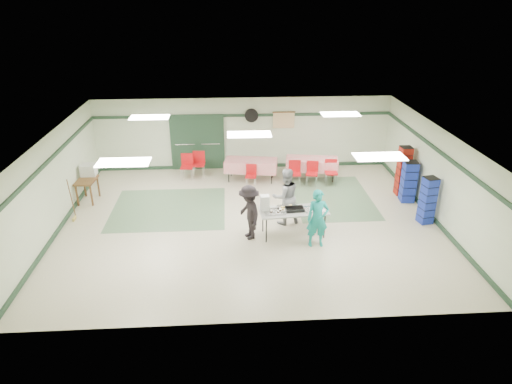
{
  "coord_description": "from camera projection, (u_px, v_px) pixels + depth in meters",
  "views": [
    {
      "loc": [
        -0.58,
        -12.01,
        6.34
      ],
      "look_at": [
        0.17,
        -0.3,
        1.08
      ],
      "focal_mm": 32.0,
      "sensor_mm": 36.0,
      "label": 1
    }
  ],
  "objects": [
    {
      "name": "baseboard_back",
      "position": [
        244.0,
        166.0,
        17.61
      ],
      "size": [
        11.0,
        0.06,
        0.12
      ],
      "primitive_type": "cube",
      "color": "#1F3926",
      "rests_on": "floor"
    },
    {
      "name": "trim_right",
      "position": [
        440.0,
        152.0,
        13.05
      ],
      "size": [
        0.06,
        9.0,
        0.1
      ],
      "primitive_type": "cube",
      "rotation": [
        0.0,
        0.0,
        1.57
      ],
      "color": "#1F3926",
      "rests_on": "wall_back"
    },
    {
      "name": "office_printer",
      "position": [
        89.0,
        170.0,
        14.84
      ],
      "size": [
        0.47,
        0.42,
        0.37
      ],
      "primitive_type": "cube",
      "rotation": [
        0.0,
        0.0,
        0.01
      ],
      "color": "beige",
      "rests_on": "printer_table"
    },
    {
      "name": "printer_table",
      "position": [
        87.0,
        183.0,
        14.6
      ],
      "size": [
        0.61,
        0.9,
        0.74
      ],
      "rotation": [
        0.0,
        0.0,
        -0.05
      ],
      "color": "brown",
      "rests_on": "floor"
    },
    {
      "name": "wall_front",
      "position": [
        261.0,
        267.0,
        8.92
      ],
      "size": [
        11.0,
        0.0,
        11.0
      ],
      "primitive_type": "plane",
      "rotation": [
        -1.57,
        0.0,
        0.0
      ],
      "color": "beige",
      "rests_on": "floor"
    },
    {
      "name": "crate_stack_blue_b",
      "position": [
        428.0,
        200.0,
        13.21
      ],
      "size": [
        0.43,
        0.43,
        1.43
      ],
      "primitive_type": "cube",
      "rotation": [
        0.0,
        0.0,
        0.2
      ],
      "color": "#1B35A7",
      "rests_on": "floor"
    },
    {
      "name": "chair_a",
      "position": [
        312.0,
        171.0,
        15.88
      ],
      "size": [
        0.48,
        0.48,
        0.86
      ],
      "rotation": [
        0.0,
        0.0,
        -0.25
      ],
      "color": "red",
      "rests_on": "floor"
    },
    {
      "name": "baseboard_right",
      "position": [
        429.0,
        214.0,
        13.86
      ],
      "size": [
        0.06,
        9.0,
        0.12
      ],
      "primitive_type": "cube",
      "rotation": [
        0.0,
        0.0,
        1.57
      ],
      "color": "#1F3926",
      "rests_on": "floor"
    },
    {
      "name": "broom",
      "position": [
        71.0,
        199.0,
        13.39
      ],
      "size": [
        0.07,
        0.21,
        1.31
      ],
      "primitive_type": "cylinder",
      "rotation": [
        0.14,
        0.0,
        0.18
      ],
      "color": "brown",
      "rests_on": "floor"
    },
    {
      "name": "volunteer_dark",
      "position": [
        249.0,
        212.0,
        12.37
      ],
      "size": [
        0.87,
        1.14,
        1.55
      ],
      "primitive_type": "imported",
      "rotation": [
        0.0,
        0.0,
        -1.24
      ],
      "color": "black",
      "rests_on": "floor"
    },
    {
      "name": "chair_c",
      "position": [
        331.0,
        169.0,
        15.92
      ],
      "size": [
        0.45,
        0.45,
        0.9
      ],
      "rotation": [
        0.0,
        0.0,
        -0.07
      ],
      "color": "red",
      "rests_on": "floor"
    },
    {
      "name": "green_patch_b",
      "position": [
        332.0,
        197.0,
        15.09
      ],
      "size": [
        2.5,
        3.5,
        0.01
      ],
      "primitive_type": "cube",
      "color": "#5B7A59",
      "rests_on": "floor"
    },
    {
      "name": "sheet_tray_mid",
      "position": [
        288.0,
        209.0,
        12.57
      ],
      "size": [
        0.63,
        0.5,
        0.02
      ],
      "primitive_type": "cube",
      "rotation": [
        0.0,
        0.0,
        0.08
      ],
      "color": "silver",
      "rests_on": "serving_table"
    },
    {
      "name": "sheet_tray_left",
      "position": [
        275.0,
        212.0,
        12.4
      ],
      "size": [
        0.58,
        0.46,
        0.02
      ],
      "primitive_type": "cube",
      "rotation": [
        0.0,
        0.0,
        0.08
      ],
      "color": "silver",
      "rests_on": "serving_table"
    },
    {
      "name": "crate_stack_blue_a",
      "position": [
        409.0,
        182.0,
        14.57
      ],
      "size": [
        0.45,
        0.45,
        1.36
      ],
      "primitive_type": "cube",
      "rotation": [
        0.0,
        0.0,
        -0.08
      ],
      "color": "#1B35A7",
      "rests_on": "floor"
    },
    {
      "name": "trim_back",
      "position": [
        243.0,
        115.0,
        16.8
      ],
      "size": [
        11.0,
        0.06,
        0.1
      ],
      "primitive_type": "cube",
      "color": "#1F3926",
      "rests_on": "wall_back"
    },
    {
      "name": "baking_pan",
      "position": [
        294.0,
        209.0,
        12.5
      ],
      "size": [
        0.53,
        0.36,
        0.08
      ],
      "primitive_type": "cube",
      "rotation": [
        0.0,
        0.0,
        0.08
      ],
      "color": "black",
      "rests_on": "serving_table"
    },
    {
      "name": "door_frame",
      "position": [
        198.0,
        143.0,
        17.06
      ],
      "size": [
        2.0,
        0.03,
        2.15
      ],
      "primitive_type": "cube",
      "color": "#1F3926",
      "rests_on": "floor"
    },
    {
      "name": "wall_left",
      "position": [
        53.0,
        184.0,
        12.7
      ],
      "size": [
        0.0,
        9.0,
        9.0
      ],
      "primitive_type": "plane",
      "rotation": [
        1.57,
        0.0,
        1.57
      ],
      "color": "beige",
      "rests_on": "floor"
    },
    {
      "name": "chair_loose_a",
      "position": [
        199.0,
        161.0,
        16.6
      ],
      "size": [
        0.46,
        0.46,
        0.93
      ],
      "rotation": [
        0.0,
        0.0,
        -0.06
      ],
      "color": "red",
      "rests_on": "floor"
    },
    {
      "name": "baseboard_left",
      "position": [
        62.0,
        225.0,
        13.23
      ],
      "size": [
        0.06,
        9.0,
        0.12
      ],
      "primitive_type": "cube",
      "rotation": [
        0.0,
        0.0,
        1.57
      ],
      "color": "#1F3926",
      "rests_on": "floor"
    },
    {
      "name": "wall_right",
      "position": [
        437.0,
        175.0,
        13.33
      ],
      "size": [
        0.0,
        9.0,
        9.0
      ],
      "primitive_type": "plane",
      "rotation": [
        1.57,
        0.0,
        -1.57
      ],
      "color": "beige",
      "rests_on": "floor"
    },
    {
      "name": "serving_table",
      "position": [
        294.0,
        212.0,
        12.54
      ],
      "size": [
        1.93,
        0.9,
        0.76
      ],
      "rotation": [
        0.0,
        0.0,
        0.08
      ],
      "color": "#A4A49F",
      "rests_on": "floor"
    },
    {
      "name": "chair_b",
      "position": [
        295.0,
        170.0,
        15.84
      ],
      "size": [
        0.46,
        0.46,
        0.89
      ],
      "rotation": [
        0.0,
        0.0,
        -0.1
      ],
      "color": "red",
      "rests_on": "floor"
    },
    {
      "name": "ceiling",
      "position": [
        249.0,
        134.0,
        12.46
      ],
      "size": [
        11.0,
        11.0,
        0.0
      ],
      "primitive_type": "plane",
      "rotation": [
        3.14,
        0.0,
        0.0
      ],
      "color": "silver",
      "rests_on": "wall_back"
    },
    {
      "name": "trim_left",
      "position": [
        49.0,
        160.0,
        12.41
      ],
      "size": [
        0.06,
        9.0,
        0.1
      ],
      "primitive_type": "cube",
      "rotation": [
        0.0,
        0.0,
        1.57
      ],
      "color": "#1F3926",
      "rests_on": "wall_back"
    },
    {
      "name": "wall_back",
      "position": [
        244.0,
        133.0,
        17.11
      ],
      "size": [
        11.0,
        0.0,
        11.0
      ],
      "primitive_type": "plane",
      "rotation": [
        1.57,
        0.0,
        0.0
      ],
      "color": "beige",
      "rests_on": "floor"
    },
    {
      "name": "green_patch_a",
      "position": [
        169.0,
        209.0,
        14.33
      ],
      "size": [
        3.5,
        3.0,
        0.01
      ],
      "primitive_type": "cube",
      "color": "#5B7A59",
      "rests_on": "floor"
    },
    {
      "name": "volunteer_teal",
      "position": [
        318.0,
        219.0,
        11.98
      ],
      "size": [
        0.59,
        0.4,
        1.6
      ],
      "primitive_type": "imported",
      "rotation": [
        0.0,
        0.0,
        0.03
      ],
      "color": "#148A85",
      "rests_on": "floor"
    },
    {
      "name": "dining_table_a",
      "position": [
        312.0,
        164.0,
        16.39
      ],
      "size": [
        1.93,
        1.09,
        0.77
      ],
      "rotation": [
        0.0,
        0.0,
        -0.16
      ],
      "color": "red",
      "rests_on": "floor"
    },
    {
      "name": "double_door_left",
      "position": [
        185.0,
        143.0,
        17.05
      ],
      "size": [
        0.9,
        0.06,
        2.1
      ],
      "primitive_type": "cube",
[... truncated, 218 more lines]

